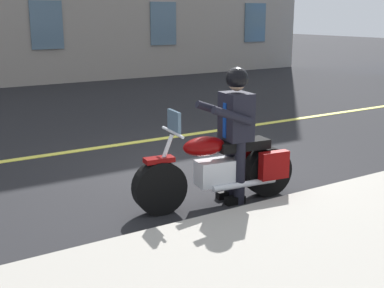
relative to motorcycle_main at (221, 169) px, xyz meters
The scene contains 4 objects.
ground_plane 1.65m from the motorcycle_main, 113.72° to the right, with size 80.00×80.00×0.00m, color black.
lane_center_stripe 3.54m from the motorcycle_main, 100.48° to the right, with size 60.00×0.16×0.01m, color #E5DB4C.
motorcycle_main is the anchor object (origin of this frame).
rider_main 0.61m from the motorcycle_main, behind, with size 0.67×0.60×1.74m.
Camera 1 is at (4.30, 6.52, 2.37)m, focal length 47.95 mm.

